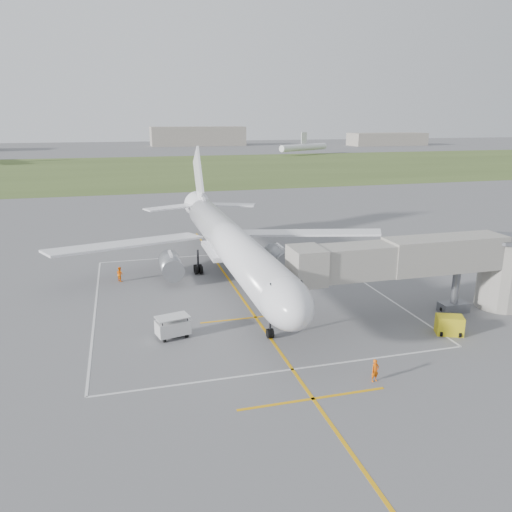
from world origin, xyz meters
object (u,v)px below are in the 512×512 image
object	(u,v)px
jet_bridge	(436,264)
ramp_worker_wing	(120,274)
gpu_unit	(449,325)
baggage_cart	(173,327)
ramp_worker_nose	(375,371)
airliner	(229,242)

from	to	relation	value
jet_bridge	ramp_worker_wing	xyz separation A→B (m)	(-27.35, 17.35, -3.93)
jet_bridge	gpu_unit	xyz separation A→B (m)	(-1.20, -4.18, -3.97)
jet_bridge	baggage_cart	xyz separation A→B (m)	(-23.32, 1.20, -3.81)
ramp_worker_nose	ramp_worker_wing	bearing A→B (deg)	109.66
baggage_cart	ramp_worker_nose	bearing A→B (deg)	-54.09
airliner	baggage_cart	xyz separation A→B (m)	(-7.60, -13.05, -3.46)
gpu_unit	ramp_worker_wing	distance (m)	33.88
baggage_cart	ramp_worker_nose	distance (m)	16.44
gpu_unit	ramp_worker_wing	size ratio (longest dim) A/B	1.51
jet_bridge	ramp_worker_wing	bearing A→B (deg)	147.62
airliner	gpu_unit	world-z (taller)	airliner
gpu_unit	baggage_cart	size ratio (longest dim) A/B	0.85
ramp_worker_wing	ramp_worker_nose	bearing A→B (deg)	178.04
baggage_cart	ramp_worker_nose	size ratio (longest dim) A/B	1.82
gpu_unit	baggage_cart	bearing A→B (deg)	-170.81
airliner	ramp_worker_nose	bearing A→B (deg)	-78.45
ramp_worker_nose	ramp_worker_wing	world-z (taller)	ramp_worker_wing
jet_bridge	gpu_unit	size ratio (longest dim) A/B	9.47
jet_bridge	ramp_worker_nose	distance (m)	14.97
jet_bridge	gpu_unit	distance (m)	5.89
jet_bridge	gpu_unit	world-z (taller)	jet_bridge
airliner	ramp_worker_nose	size ratio (longest dim) A/B	29.24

